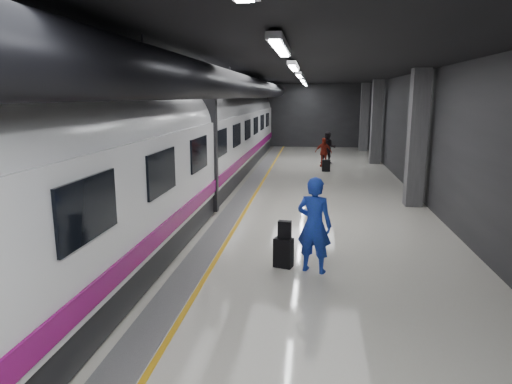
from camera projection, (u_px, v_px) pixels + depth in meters
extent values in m
plane|color=beige|center=(273.00, 216.00, 14.04)|extent=(40.00, 40.00, 0.00)
cube|color=black|center=(274.00, 65.00, 13.11)|extent=(10.00, 40.00, 0.02)
cube|color=#28282B|center=(297.00, 116.00, 33.00)|extent=(10.00, 0.02, 4.50)
cube|color=#28282B|center=(114.00, 141.00, 14.18)|extent=(0.02, 40.00, 4.50)
cube|color=#28282B|center=(449.00, 145.00, 12.97)|extent=(0.02, 40.00, 4.50)
cube|color=slate|center=(230.00, 215.00, 14.20)|extent=(0.65, 39.80, 0.01)
cube|color=gold|center=(243.00, 215.00, 14.15)|extent=(0.10, 39.80, 0.01)
cylinder|color=black|center=(230.00, 85.00, 13.38)|extent=(0.80, 38.00, 0.80)
cube|color=silver|center=(280.00, 46.00, 7.23)|extent=(0.22, 2.60, 0.10)
cube|color=silver|center=(294.00, 66.00, 12.09)|extent=(0.22, 2.60, 0.10)
cube|color=silver|center=(299.00, 75.00, 16.94)|extent=(0.22, 2.60, 0.10)
cube|color=silver|center=(303.00, 80.00, 21.80)|extent=(0.22, 2.60, 0.10)
cube|color=silver|center=(305.00, 83.00, 26.66)|extent=(0.22, 2.60, 0.10)
cube|color=silver|center=(306.00, 84.00, 30.54)|extent=(0.22, 2.60, 0.10)
cube|color=#515154|center=(417.00, 139.00, 14.97)|extent=(0.55, 0.55, 4.50)
cube|color=#515154|center=(376.00, 122.00, 24.68)|extent=(0.55, 0.55, 4.50)
cube|color=#515154|center=(364.00, 117.00, 30.51)|extent=(0.55, 0.55, 4.50)
cube|color=black|center=(171.00, 202.00, 14.36)|extent=(2.80, 38.00, 0.60)
cube|color=white|center=(169.00, 158.00, 14.07)|extent=(2.90, 38.00, 2.20)
cylinder|color=white|center=(168.00, 127.00, 13.87)|extent=(2.80, 38.00, 2.80)
cube|color=#820B62|center=(216.00, 184.00, 14.05)|extent=(0.04, 38.00, 0.35)
cube|color=black|center=(168.00, 150.00, 14.02)|extent=(3.05, 0.25, 3.80)
cube|color=black|center=(89.00, 209.00, 6.04)|extent=(0.05, 1.60, 0.85)
cube|color=black|center=(162.00, 172.00, 8.95)|extent=(0.05, 1.60, 0.85)
cube|color=black|center=(199.00, 154.00, 11.87)|extent=(0.05, 1.60, 0.85)
cube|color=black|center=(222.00, 142.00, 14.78)|extent=(0.05, 1.60, 0.85)
cube|color=black|center=(237.00, 135.00, 17.69)|extent=(0.05, 1.60, 0.85)
cube|color=black|center=(248.00, 129.00, 20.61)|extent=(0.05, 1.60, 0.85)
cube|color=black|center=(256.00, 125.00, 23.52)|extent=(0.05, 1.60, 0.85)
cube|color=black|center=(262.00, 122.00, 26.43)|extent=(0.05, 1.60, 0.85)
cube|color=black|center=(267.00, 120.00, 29.35)|extent=(0.05, 1.60, 0.85)
imported|color=#1B2BCD|center=(314.00, 225.00, 9.40)|extent=(0.85, 0.69, 2.02)
cube|color=black|center=(283.00, 253.00, 9.79)|extent=(0.45, 0.35, 0.64)
cube|color=black|center=(285.00, 230.00, 9.71)|extent=(0.30, 0.18, 0.38)
imported|color=black|center=(328.00, 148.00, 24.88)|extent=(0.85, 0.66, 1.73)
imported|color=maroon|center=(323.00, 152.00, 23.85)|extent=(0.95, 0.60, 1.51)
cube|color=black|center=(326.00, 166.00, 22.37)|extent=(0.40, 0.28, 0.57)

